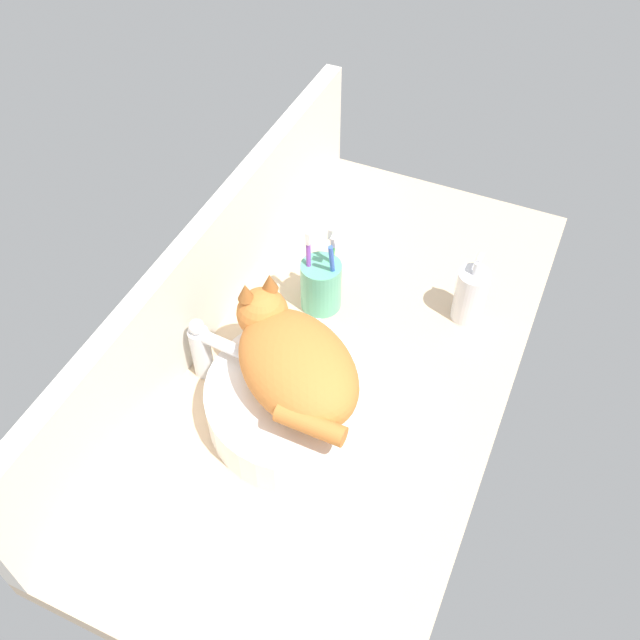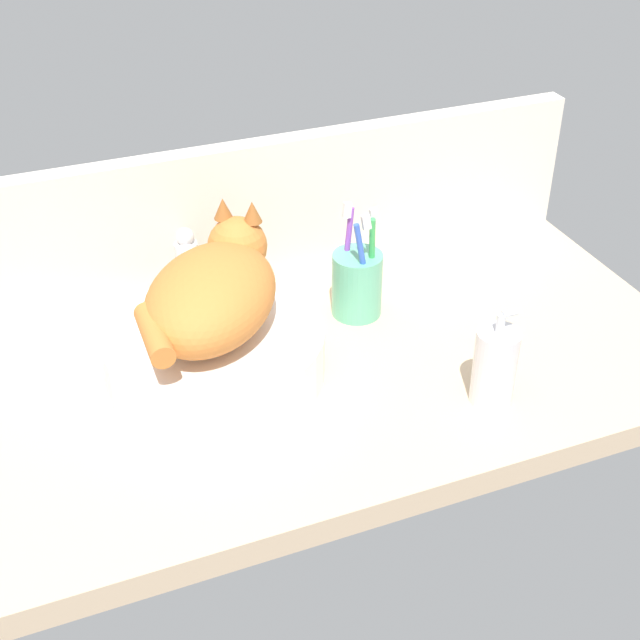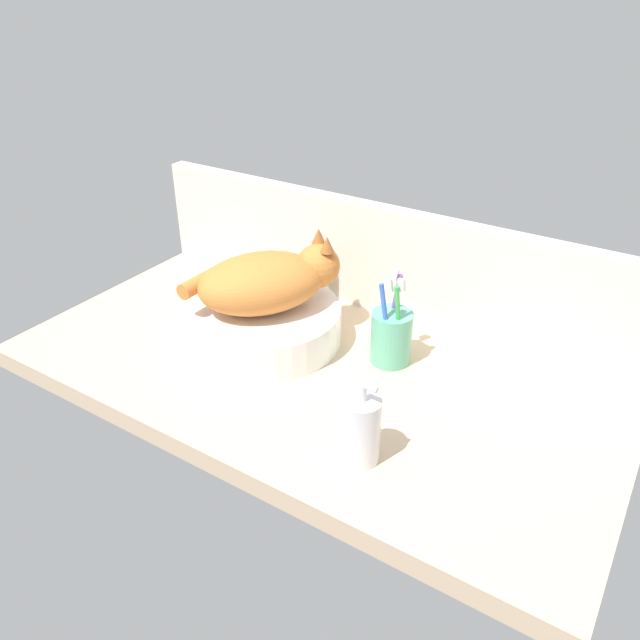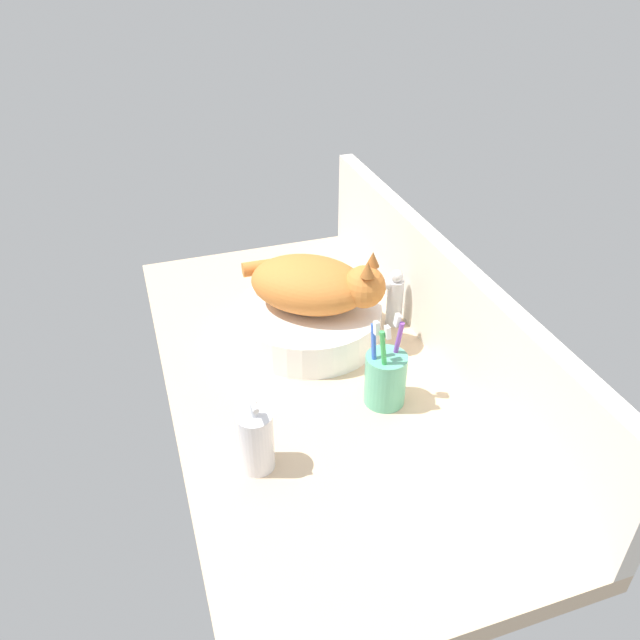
# 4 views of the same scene
# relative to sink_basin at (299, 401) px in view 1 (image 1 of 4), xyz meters

# --- Properties ---
(ground_plane) EXTENTS (1.15, 0.58, 0.04)m
(ground_plane) POSITION_rel_sink_basin_xyz_m (0.13, -0.03, -0.06)
(ground_plane) COLOR #D1B28E
(backsplash_panel) EXTENTS (1.15, 0.04, 0.24)m
(backsplash_panel) POSITION_rel_sink_basin_xyz_m (0.13, 0.24, 0.08)
(backsplash_panel) COLOR silver
(backsplash_panel) RESTS_ON ground_plane
(sink_basin) EXTENTS (0.31, 0.31, 0.07)m
(sink_basin) POSITION_rel_sink_basin_xyz_m (0.00, 0.00, 0.00)
(sink_basin) COLOR white
(sink_basin) RESTS_ON ground_plane
(cat) EXTENTS (0.28, 0.30, 0.14)m
(cat) POSITION_rel_sink_basin_xyz_m (0.01, 0.01, 0.10)
(cat) COLOR #CC7533
(cat) RESTS_ON sink_basin
(faucet) EXTENTS (0.04, 0.12, 0.14)m
(faucet) POSITION_rel_sink_basin_xyz_m (0.01, 0.18, 0.04)
(faucet) COLOR silver
(faucet) RESTS_ON ground_plane
(soap_dispenser) EXTENTS (0.06, 0.06, 0.15)m
(soap_dispenser) POSITION_rel_sink_basin_xyz_m (0.34, -0.20, 0.02)
(soap_dispenser) COLOR silver
(soap_dispenser) RESTS_ON ground_plane
(toothbrush_cup) EXTENTS (0.08, 0.08, 0.19)m
(toothbrush_cup) POSITION_rel_sink_basin_xyz_m (0.25, 0.07, 0.02)
(toothbrush_cup) COLOR #5BB28E
(toothbrush_cup) RESTS_ON ground_plane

